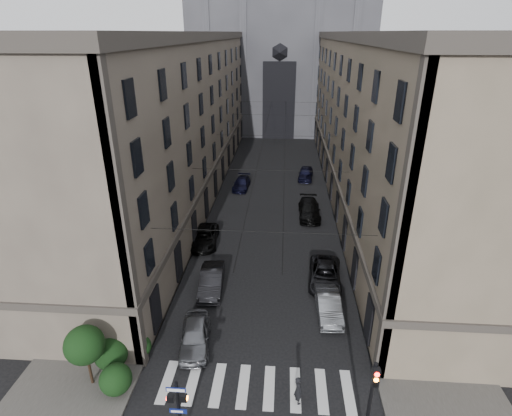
% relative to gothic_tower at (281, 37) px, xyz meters
% --- Properties ---
extents(sidewalk_left, '(7.00, 80.00, 0.15)m').
position_rel_gothic_tower_xyz_m(sidewalk_left, '(-10.50, -38.96, -17.72)').
color(sidewalk_left, '#383533').
rests_on(sidewalk_left, ground).
extents(sidewalk_right, '(7.00, 80.00, 0.15)m').
position_rel_gothic_tower_xyz_m(sidewalk_right, '(10.50, -38.96, -17.72)').
color(sidewalk_right, '#383533').
rests_on(sidewalk_right, ground).
extents(zebra_crossing, '(11.00, 3.20, 0.01)m').
position_rel_gothic_tower_xyz_m(zebra_crossing, '(0.00, -69.96, -17.79)').
color(zebra_crossing, beige).
rests_on(zebra_crossing, ground).
extents(building_left, '(13.60, 60.60, 18.85)m').
position_rel_gothic_tower_xyz_m(building_left, '(-13.44, -38.96, -8.45)').
color(building_left, '#4F463C').
rests_on(building_left, ground).
extents(building_right, '(13.60, 60.60, 18.85)m').
position_rel_gothic_tower_xyz_m(building_right, '(13.44, -38.96, -8.45)').
color(building_right, brown).
rests_on(building_right, ground).
extents(gothic_tower, '(35.00, 23.00, 58.00)m').
position_rel_gothic_tower_xyz_m(gothic_tower, '(0.00, 0.00, 0.00)').
color(gothic_tower, '#2D2D33').
rests_on(gothic_tower, ground).
extents(pedestrian_signal_left, '(1.02, 0.38, 4.00)m').
position_rel_gothic_tower_xyz_m(pedestrian_signal_left, '(-3.51, -73.46, -15.48)').
color(pedestrian_signal_left, black).
rests_on(pedestrian_signal_left, ground).
extents(traffic_light_right, '(0.34, 0.50, 5.20)m').
position_rel_gothic_tower_xyz_m(traffic_light_right, '(5.60, -73.04, -14.51)').
color(traffic_light_right, black).
rests_on(traffic_light_right, ground).
extents(shrub_cluster, '(3.90, 4.40, 3.90)m').
position_rel_gothic_tower_xyz_m(shrub_cluster, '(-8.72, -69.95, -16.00)').
color(shrub_cluster, black).
rests_on(shrub_cluster, sidewalk_left).
extents(tram_wires, '(14.00, 60.00, 0.43)m').
position_rel_gothic_tower_xyz_m(tram_wires, '(0.00, -39.33, -10.55)').
color(tram_wires, black).
rests_on(tram_wires, ground).
extents(car_left_near, '(2.49, 4.88, 1.59)m').
position_rel_gothic_tower_xyz_m(car_left_near, '(-4.20, -66.88, -17.00)').
color(car_left_near, slate).
rests_on(car_left_near, ground).
extents(car_left_midnear, '(2.10, 5.09, 1.64)m').
position_rel_gothic_tower_xyz_m(car_left_midnear, '(-4.20, -60.67, -16.98)').
color(car_left_midnear, black).
rests_on(car_left_midnear, ground).
extents(car_left_midfar, '(2.86, 5.54, 1.49)m').
position_rel_gothic_tower_xyz_m(car_left_midfar, '(-6.20, -53.34, -17.05)').
color(car_left_midfar, black).
rests_on(car_left_midfar, ground).
extents(car_left_far, '(2.22, 4.87, 1.38)m').
position_rel_gothic_tower_xyz_m(car_left_far, '(-4.20, -38.22, -17.11)').
color(car_left_far, black).
rests_on(car_left_far, ground).
extents(car_right_near, '(1.82, 4.71, 1.53)m').
position_rel_gothic_tower_xyz_m(car_right_near, '(4.72, -63.11, -17.03)').
color(car_right_near, slate).
rests_on(car_right_near, ground).
extents(car_right_midnear, '(2.95, 5.66, 1.52)m').
position_rel_gothic_tower_xyz_m(car_right_midnear, '(4.82, -59.05, -17.04)').
color(car_right_midnear, black).
rests_on(car_right_midnear, ground).
extents(car_right_midfar, '(2.34, 5.69, 1.65)m').
position_rel_gothic_tower_xyz_m(car_right_midfar, '(4.20, -46.35, -16.98)').
color(car_right_midfar, black).
rests_on(car_right_midfar, ground).
extents(car_right_far, '(2.43, 4.94, 1.62)m').
position_rel_gothic_tower_xyz_m(car_right_far, '(4.32, -33.96, -16.99)').
color(car_right_far, black).
rests_on(car_right_far, ground).
extents(pedestrian, '(0.66, 0.77, 1.78)m').
position_rel_gothic_tower_xyz_m(pedestrian, '(2.35, -70.81, -16.91)').
color(pedestrian, black).
rests_on(pedestrian, ground).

